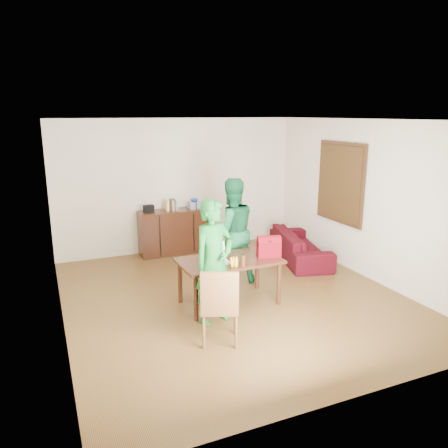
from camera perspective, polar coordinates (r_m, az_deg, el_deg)
name	(u,v)px	position (r m, az deg, el deg)	size (l,w,h in m)	color
room	(231,214)	(6.62, 0.93, 1.34)	(5.20, 5.70, 2.90)	#442911
table	(229,265)	(6.49, 0.70, -5.35)	(1.50, 0.87, 0.69)	black
chair	(220,320)	(5.55, -0.55, -12.48)	(0.59, 0.57, 1.00)	brown
person_near	(214,262)	(5.87, -1.33, -4.95)	(0.63, 0.41, 1.71)	#166422
person_far	(231,231)	(7.24, 0.96, -0.94)	(0.86, 0.67, 1.78)	#145B32
laptop	(216,259)	(6.32, -1.05, -4.64)	(0.39, 0.29, 0.25)	white
bananas	(234,265)	(6.13, 1.33, -5.41)	(0.16, 0.10, 0.06)	gold
bottle	(243,260)	(6.18, 2.52, -4.69)	(0.06, 0.06, 0.18)	#582614
red_bag	(269,248)	(6.59, 5.87, -3.17)	(0.35, 0.20, 0.25)	maroon
sofa	(300,245)	(8.67, 9.89, -2.78)	(1.91, 0.75, 0.56)	#3C0708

